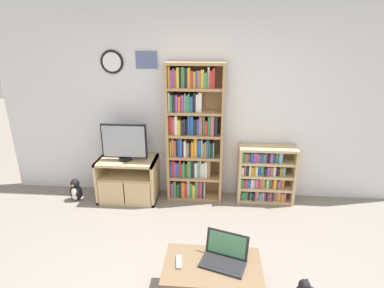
# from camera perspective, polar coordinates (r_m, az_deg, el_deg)

# --- Properties ---
(wall_back) EXTENTS (5.81, 0.09, 2.60)m
(wall_back) POSITION_cam_1_polar(r_m,az_deg,el_deg) (4.19, 2.31, 6.95)
(wall_back) COLOR silver
(wall_back) RESTS_ON ground_plane
(tv_stand) EXTENTS (0.82, 0.49, 0.62)m
(tv_stand) POSITION_cam_1_polar(r_m,az_deg,el_deg) (4.41, -12.09, -6.59)
(tv_stand) COLOR tan
(tv_stand) RESTS_ON ground_plane
(television) EXTENTS (0.62, 0.18, 0.52)m
(television) POSITION_cam_1_polar(r_m,az_deg,el_deg) (4.18, -12.78, 0.30)
(television) COLOR black
(television) RESTS_ON tv_stand
(bookshelf_tall) EXTENTS (0.77, 0.29, 1.93)m
(bookshelf_tall) POSITION_cam_1_polar(r_m,az_deg,el_deg) (4.13, 0.13, 1.71)
(bookshelf_tall) COLOR tan
(bookshelf_tall) RESTS_ON ground_plane
(bookshelf_short) EXTENTS (0.78, 0.30, 0.81)m
(bookshelf_short) POSITION_cam_1_polar(r_m,az_deg,el_deg) (4.37, 13.50, -5.67)
(bookshelf_short) COLOR tan
(bookshelf_short) RESTS_ON ground_plane
(coffee_table) EXTENTS (0.84, 0.51, 0.39)m
(coffee_table) POSITION_cam_1_polar(r_m,az_deg,el_deg) (2.80, 3.90, -22.72)
(coffee_table) COLOR brown
(coffee_table) RESTS_ON ground_plane
(laptop) EXTENTS (0.44, 0.36, 0.24)m
(laptop) POSITION_cam_1_polar(r_m,az_deg,el_deg) (2.77, 6.22, -20.35)
(laptop) COLOR #232326
(laptop) RESTS_ON coffee_table
(remote_near_laptop) EXTENTS (0.06, 0.16, 0.02)m
(remote_near_laptop) POSITION_cam_1_polar(r_m,az_deg,el_deg) (2.78, -2.51, -21.54)
(remote_near_laptop) COLOR #99999E
(remote_near_laptop) RESTS_ON coffee_table
(penguin_figurine) EXTENTS (0.18, 0.16, 0.33)m
(penguin_figurine) POSITION_cam_1_polar(r_m,az_deg,el_deg) (4.66, -21.27, -8.29)
(penguin_figurine) COLOR black
(penguin_figurine) RESTS_ON ground_plane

